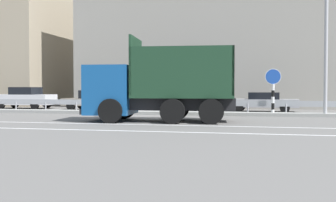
{
  "coord_description": "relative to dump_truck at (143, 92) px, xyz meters",
  "views": [
    {
      "loc": [
        5.41,
        -19.26,
        1.46
      ],
      "look_at": [
        1.33,
        0.09,
        0.84
      ],
      "focal_mm": 42.0,
      "sensor_mm": 36.0,
      "label": 1
    }
  ],
  "objects": [
    {
      "name": "parked_car_5",
      "position": [
        -0.04,
        8.56,
        -0.54
      ],
      "size": [
        4.64,
        2.09,
        1.49
      ],
      "rotation": [
        0.0,
        0.0,
        -1.53
      ],
      "color": "navy",
      "rests_on": "ground_plane"
    },
    {
      "name": "parked_car_3",
      "position": [
        -11.41,
        8.83,
        -0.52
      ],
      "size": [
        4.32,
        2.04,
        1.57
      ],
      "rotation": [
        0.0,
        0.0,
        1.59
      ],
      "color": "silver",
      "rests_on": "ground_plane"
    },
    {
      "name": "ground_plane",
      "position": [
        -0.67,
        2.24,
        -1.31
      ],
      "size": [
        320.0,
        320.0,
        0.0
      ],
      "primitive_type": "plane",
      "color": "#605E5B"
    },
    {
      "name": "street_lamp_1",
      "position": [
        8.51,
        4.28,
        4.55
      ],
      "size": [
        0.71,
        2.28,
        10.71
      ],
      "color": "#ADADB2",
      "rests_on": "ground_plane"
    },
    {
      "name": "median_road_sign",
      "position": [
        5.91,
        4.59,
        0.06
      ],
      "size": [
        0.84,
        0.16,
        2.52
      ],
      "color": "white",
      "rests_on": "ground_plane"
    },
    {
      "name": "lane_strip_1",
      "position": [
        0.83,
        -4.12,
        -1.31
      ],
      "size": [
        65.74,
        0.16,
        0.01
      ],
      "primitive_type": "cube",
      "color": "silver",
      "rests_on": "ground_plane"
    },
    {
      "name": "median_island",
      "position": [
        -0.67,
        4.59,
        -1.22
      ],
      "size": [
        36.16,
        1.1,
        0.18
      ],
      "primitive_type": "cube",
      "color": "gray",
      "rests_on": "ground_plane"
    },
    {
      "name": "parked_car_6",
      "position": [
        5.47,
        8.49,
        -0.67
      ],
      "size": [
        4.55,
        2.05,
        1.23
      ],
      "rotation": [
        0.0,
        0.0,
        1.51
      ],
      "color": "#A3A3A8",
      "rests_on": "ground_plane"
    },
    {
      "name": "background_building_1",
      "position": [
        2.88,
        17.35,
        4.25
      ],
      "size": [
        23.46,
        11.58,
        11.12
      ],
      "primitive_type": "cube",
      "color": "gray",
      "rests_on": "ground_plane"
    },
    {
      "name": "median_guardrail",
      "position": [
        -0.67,
        5.77,
        -0.74
      ],
      "size": [
        65.74,
        0.09,
        0.78
      ],
      "color": "#9EA0A5",
      "rests_on": "ground_plane"
    },
    {
      "name": "lane_strip_0",
      "position": [
        0.83,
        -1.73,
        -1.31
      ],
      "size": [
        65.74,
        0.16,
        0.01
      ],
      "primitive_type": "cube",
      "color": "silver",
      "rests_on": "ground_plane"
    },
    {
      "name": "parked_car_4",
      "position": [
        -5.88,
        8.32,
        -0.63
      ],
      "size": [
        3.88,
        1.92,
        1.35
      ],
      "rotation": [
        0.0,
        0.0,
        1.56
      ],
      "color": "gray",
      "rests_on": "ground_plane"
    },
    {
      "name": "dump_truck",
      "position": [
        0.0,
        0.0,
        0.0
      ],
      "size": [
        6.76,
        3.25,
        3.74
      ],
      "rotation": [
        0.0,
        0.0,
        1.66
      ],
      "color": "#144C8C",
      "rests_on": "ground_plane"
    },
    {
      "name": "background_building_0",
      "position": [
        -18.06,
        17.56,
        4.0
      ],
      "size": [
        11.24,
        12.72,
        10.61
      ],
      "primitive_type": "cube",
      "color": "tan",
      "rests_on": "ground_plane"
    }
  ]
}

